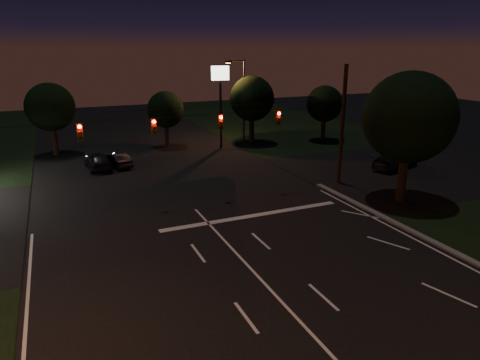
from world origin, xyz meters
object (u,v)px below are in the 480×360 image
tree_right_near (407,118)px  car_oncoming_a (98,160)px  car_cross (395,160)px  car_oncoming_b (117,160)px  utility_pole_right (338,183)px

tree_right_near → car_oncoming_a: bearing=137.7°
car_oncoming_a → car_cross: (23.74, -10.28, -0.02)m
car_oncoming_a → car_oncoming_b: car_oncoming_a is taller
car_cross → utility_pole_right: bearing=83.7°
car_cross → car_oncoming_b: bearing=46.6°
utility_pole_right → car_oncoming_a: bearing=144.9°
tree_right_near → car_oncoming_b: tree_right_near is taller
car_cross → tree_right_near: bearing=120.8°
utility_pole_right → car_oncoming_a: 20.47m
tree_right_near → car_oncoming_b: (-16.63, 16.72, -5.06)m
tree_right_near → car_oncoming_a: size_ratio=1.95×
utility_pole_right → tree_right_near: bearing=-72.5°
utility_pole_right → car_oncoming_b: bearing=141.8°
utility_pole_right → car_oncoming_b: (-15.10, 11.88, 0.62)m
utility_pole_right → car_cross: 7.20m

